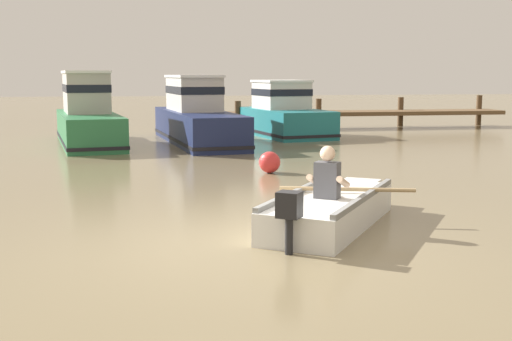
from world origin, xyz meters
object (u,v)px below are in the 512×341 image
object	(u,v)px
rowboat_with_person	(331,208)
moored_boat_navy	(197,117)
moored_boat_teal	(284,115)
moored_boat_green	(88,117)
mooring_buoy	(270,162)

from	to	relation	value
rowboat_with_person	moored_boat_navy	bearing A→B (deg)	93.94
rowboat_with_person	moored_boat_navy	xyz separation A→B (m)	(-0.84, 12.23, 0.56)
rowboat_with_person	moored_boat_teal	world-z (taller)	moored_boat_teal
moored_boat_green	moored_boat_teal	size ratio (longest dim) A/B	1.26
moored_boat_navy	moored_boat_green	bearing A→B (deg)	178.44
rowboat_with_person	moored_boat_teal	bearing A→B (deg)	80.02
rowboat_with_person	moored_boat_navy	distance (m)	12.28
rowboat_with_person	moored_boat_navy	world-z (taller)	moored_boat_navy
mooring_buoy	moored_boat_teal	bearing A→B (deg)	75.23
moored_boat_teal	moored_boat_navy	bearing A→B (deg)	-150.91
moored_boat_navy	mooring_buoy	distance (m)	7.10
moored_boat_teal	mooring_buoy	xyz separation A→B (m)	(-2.33, -8.86, -0.50)
moored_boat_navy	mooring_buoy	world-z (taller)	moored_boat_navy
moored_boat_navy	moored_boat_teal	world-z (taller)	moored_boat_navy
moored_boat_teal	rowboat_with_person	bearing A→B (deg)	-99.98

